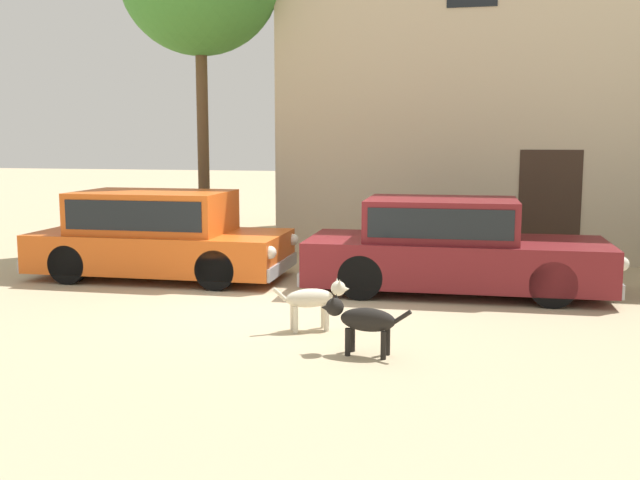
# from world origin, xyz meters

# --- Properties ---
(ground_plane) EXTENTS (80.00, 80.00, 0.00)m
(ground_plane) POSITION_xyz_m (0.00, 0.00, 0.00)
(ground_plane) COLOR tan
(parked_sedan_nearest) EXTENTS (4.31, 1.89, 1.44)m
(parked_sedan_nearest) POSITION_xyz_m (-2.52, 1.49, 0.75)
(parked_sedan_nearest) COLOR #D15619
(parked_sedan_nearest) RESTS_ON ground_plane
(parked_sedan_second) EXTENTS (4.61, 1.90, 1.41)m
(parked_sedan_second) POSITION_xyz_m (2.27, 1.39, 0.71)
(parked_sedan_second) COLOR maroon
(parked_sedan_second) RESTS_ON ground_plane
(stray_dog_spotted) EXTENTS (0.89, 0.51, 0.62)m
(stray_dog_spotted) POSITION_xyz_m (0.80, -1.24, 0.39)
(stray_dog_spotted) COLOR beige
(stray_dog_spotted) RESTS_ON ground_plane
(stray_dog_tan) EXTENTS (1.01, 0.30, 0.64)m
(stray_dog_tan) POSITION_xyz_m (1.52, -2.12, 0.39)
(stray_dog_tan) COLOR black
(stray_dog_tan) RESTS_ON ground_plane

